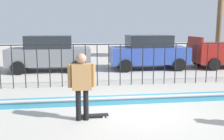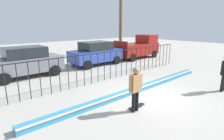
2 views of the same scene
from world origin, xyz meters
The scene contains 7 objects.
ground_plane centered at (0.00, 0.00, 0.00)m, with size 60.00×60.00×0.00m, color #ADA89E.
bowl_coping_ledge centered at (0.00, 0.80, 0.12)m, with size 11.00×0.41×0.27m.
perimeter_fence centered at (0.00, 3.32, 1.05)m, with size 14.04×0.04×1.70m.
skateboarder centered at (-1.63, -0.53, 1.04)m, with size 0.70×0.26×1.73m.
skateboard centered at (-1.34, -0.37, 0.06)m, with size 0.80×0.20×0.07m.
parked_car_gray centered at (-3.18, 7.22, 0.97)m, with size 4.30×2.12×1.90m.
parked_car_blue centered at (2.25, 7.19, 0.97)m, with size 4.30×2.12×1.90m.
Camera 1 is at (-1.75, -6.98, 2.39)m, focal length 41.84 mm.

